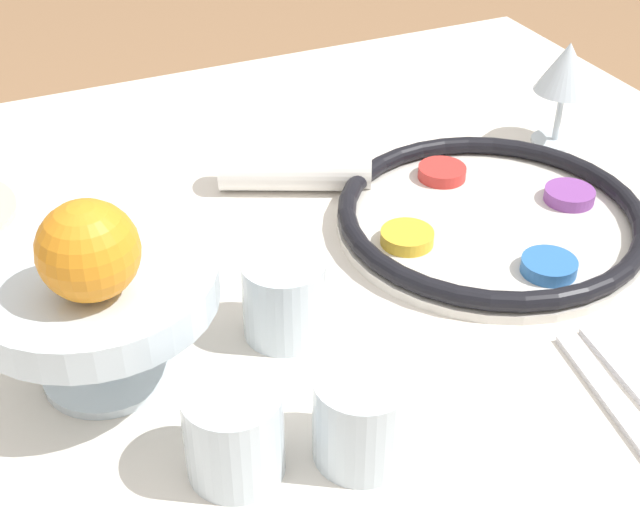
{
  "coord_description": "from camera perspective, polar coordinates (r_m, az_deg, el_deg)",
  "views": [
    {
      "loc": [
        0.26,
        0.69,
        1.26
      ],
      "look_at": [
        -0.02,
        0.06,
        0.78
      ],
      "focal_mm": 50.0,
      "sensor_mm": 36.0,
      "label": 1
    }
  ],
  "objects": [
    {
      "name": "seder_plate",
      "position": [
        0.96,
        10.89,
        2.72
      ],
      "size": [
        0.33,
        0.33,
        0.03
      ],
      "color": "silver",
      "rests_on": "dining_table"
    },
    {
      "name": "spoon",
      "position": [
        1.07,
        -1.14,
        6.16
      ],
      "size": [
        0.17,
        0.03,
        0.01
      ],
      "color": "silver",
      "rests_on": "dining_table"
    },
    {
      "name": "cup_near",
      "position": [
        0.67,
        -5.53,
        -10.93
      ],
      "size": [
        0.08,
        0.08,
        0.08
      ],
      "color": "silver",
      "rests_on": "dining_table"
    },
    {
      "name": "fork_right",
      "position": [
        0.78,
        18.69,
        -9.1
      ],
      "size": [
        0.05,
        0.19,
        0.01
      ],
      "color": "silver",
      "rests_on": "dining_table"
    },
    {
      "name": "cup_mid",
      "position": [
        0.68,
        2.69,
        -10.03
      ],
      "size": [
        0.08,
        0.08,
        0.08
      ],
      "color": "silver",
      "rests_on": "dining_table"
    },
    {
      "name": "cup_far",
      "position": [
        0.79,
        -2.31,
        -2.45
      ],
      "size": [
        0.08,
        0.08,
        0.08
      ],
      "color": "silver",
      "rests_on": "dining_table"
    },
    {
      "name": "wine_glass",
      "position": [
        1.13,
        15.49,
        11.6
      ],
      "size": [
        0.07,
        0.07,
        0.13
      ],
      "color": "silver",
      "rests_on": "dining_table"
    },
    {
      "name": "fruit_stand",
      "position": [
        0.74,
        -14.27,
        -2.07
      ],
      "size": [
        0.2,
        0.2,
        0.11
      ],
      "color": "silver",
      "rests_on": "dining_table"
    },
    {
      "name": "dining_table",
      "position": [
        1.16,
        -2.12,
        -15.47
      ],
      "size": [
        1.24,
        1.02,
        0.74
      ],
      "color": "silver",
      "rests_on": "ground_plane"
    },
    {
      "name": "orange_fruit",
      "position": [
        0.68,
        -14.62,
        0.58
      ],
      "size": [
        0.08,
        0.08,
        0.08
      ],
      "color": "orange",
      "rests_on": "fruit_stand"
    },
    {
      "name": "napkin_roll",
      "position": [
        1.02,
        -1.61,
        5.78
      ],
      "size": [
        0.18,
        0.12,
        0.05
      ],
      "color": "white",
      "rests_on": "dining_table"
    }
  ]
}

